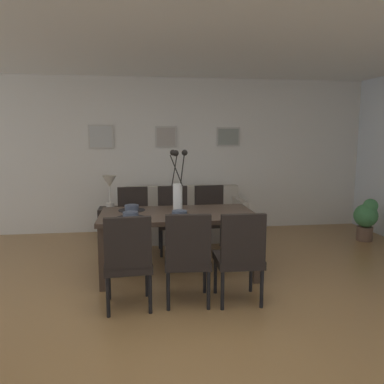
{
  "coord_description": "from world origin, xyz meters",
  "views": [
    {
      "loc": [
        -0.29,
        -3.17,
        1.63
      ],
      "look_at": [
        0.31,
        1.37,
        0.94
      ],
      "focal_mm": 34.72,
      "sensor_mm": 36.0,
      "label": 1
    }
  ],
  "objects": [
    {
      "name": "ground_plane",
      "position": [
        0.0,
        0.0,
        0.0
      ],
      "size": [
        9.0,
        9.0,
        0.0
      ],
      "primitive_type": "plane",
      "color": "olive"
    },
    {
      "name": "potted_plant",
      "position": [
        3.16,
        2.1,
        0.37
      ],
      "size": [
        0.36,
        0.36,
        0.67
      ],
      "color": "brown",
      "rests_on": "ground"
    },
    {
      "name": "back_wall_panel",
      "position": [
        0.0,
        3.25,
        1.3
      ],
      "size": [
        9.0,
        0.1,
        2.6
      ],
      "primitive_type": "cube",
      "color": "silver",
      "rests_on": "ground"
    },
    {
      "name": "sofa",
      "position": [
        0.35,
        2.7,
        0.28
      ],
      "size": [
        1.9,
        0.84,
        0.8
      ],
      "color": "#B2A899",
      "rests_on": "ground"
    },
    {
      "name": "ceiling_panel",
      "position": [
        0.0,
        0.4,
        2.64
      ],
      "size": [
        9.0,
        7.2,
        0.08
      ],
      "primitive_type": "cube",
      "color": "white"
    },
    {
      "name": "dining_chair_far_left",
      "position": [
        0.12,
        0.23,
        0.51
      ],
      "size": [
        0.47,
        0.47,
        0.92
      ],
      "color": "black",
      "rests_on": "ground"
    },
    {
      "name": "framed_picture_left",
      "position": [
        -0.98,
        3.18,
        1.62
      ],
      "size": [
        0.41,
        0.03,
        0.39
      ],
      "color": "#B2ADA3"
    },
    {
      "name": "side_table",
      "position": [
        -0.81,
        2.63,
        0.26
      ],
      "size": [
        0.36,
        0.36,
        0.52
      ],
      "primitive_type": "cube",
      "color": "black",
      "rests_on": "ground"
    },
    {
      "name": "dining_chair_near_right",
      "position": [
        -0.44,
        1.96,
        0.51
      ],
      "size": [
        0.46,
        0.46,
        0.92
      ],
      "color": "black",
      "rests_on": "ground"
    },
    {
      "name": "dining_chair_far_right",
      "position": [
        0.12,
        1.97,
        0.51
      ],
      "size": [
        0.45,
        0.45,
        0.92
      ],
      "color": "black",
      "rests_on": "ground"
    },
    {
      "name": "placemat_far_left",
      "position": [
        0.1,
        0.87,
        0.74
      ],
      "size": [
        0.32,
        0.32,
        0.01
      ],
      "primitive_type": "cylinder",
      "color": "black",
      "rests_on": "dining_table"
    },
    {
      "name": "framed_picture_right",
      "position": [
        1.18,
        3.18,
        1.62
      ],
      "size": [
        0.41,
        0.03,
        0.33
      ],
      "color": "#B2ADA3"
    },
    {
      "name": "placemat_near_left",
      "position": [
        -0.44,
        0.87,
        0.74
      ],
      "size": [
        0.32,
        0.32,
        0.01
      ],
      "primitive_type": "cylinder",
      "color": "black",
      "rests_on": "dining_table"
    },
    {
      "name": "placemat_near_right",
      "position": [
        -0.44,
        1.29,
        0.74
      ],
      "size": [
        0.32,
        0.32,
        0.01
      ],
      "primitive_type": "cylinder",
      "color": "black",
      "rests_on": "dining_table"
    },
    {
      "name": "centerpiece_vase",
      "position": [
        0.1,
        1.08,
        1.02
      ],
      "size": [
        0.21,
        0.23,
        0.73
      ],
      "color": "white",
      "rests_on": "dining_table"
    },
    {
      "name": "bowl_near_left",
      "position": [
        -0.44,
        0.87,
        0.78
      ],
      "size": [
        0.17,
        0.17,
        0.07
      ],
      "color": "#475166",
      "rests_on": "dining_table"
    },
    {
      "name": "dining_table",
      "position": [
        0.1,
        1.08,
        0.66
      ],
      "size": [
        1.8,
        0.93,
        0.74
      ],
      "color": "#3D2D23",
      "rests_on": "ground"
    },
    {
      "name": "table_lamp",
      "position": [
        -0.81,
        2.63,
        0.89
      ],
      "size": [
        0.22,
        0.22,
        0.51
      ],
      "color": "beige",
      "rests_on": "side_table"
    },
    {
      "name": "dining_chair_near_left",
      "position": [
        -0.45,
        0.19,
        0.51
      ],
      "size": [
        0.47,
        0.47,
        0.92
      ],
      "color": "black",
      "rests_on": "ground"
    },
    {
      "name": "framed_picture_center",
      "position": [
        0.1,
        3.18,
        1.62
      ],
      "size": [
        0.36,
        0.03,
        0.35
      ],
      "color": "#B2ADA3"
    },
    {
      "name": "dining_chair_mid_right",
      "position": [
        0.66,
        1.98,
        0.51
      ],
      "size": [
        0.47,
        0.47,
        0.92
      ],
      "color": "black",
      "rests_on": "ground"
    },
    {
      "name": "bowl_far_left",
      "position": [
        0.1,
        0.87,
        0.78
      ],
      "size": [
        0.17,
        0.17,
        0.07
      ],
      "color": "#475166",
      "rests_on": "dining_table"
    },
    {
      "name": "dining_chair_mid_left",
      "position": [
        0.62,
        0.18,
        0.51
      ],
      "size": [
        0.45,
        0.45,
        0.92
      ],
      "color": "black",
      "rests_on": "ground"
    },
    {
      "name": "bowl_near_right",
      "position": [
        -0.44,
        1.29,
        0.78
      ],
      "size": [
        0.17,
        0.17,
        0.07
      ],
      "color": "#475166",
      "rests_on": "dining_table"
    }
  ]
}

